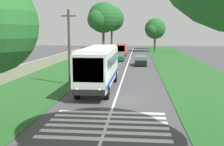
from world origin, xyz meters
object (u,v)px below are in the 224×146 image
Objects in this scene: coach_bus at (99,65)px; trailing_car_1 at (119,57)px; roadside_tree_left_1 at (111,20)px; roadside_tree_right_0 at (155,28)px; roadside_tree_left_2 at (102,18)px; trailing_car_0 at (141,61)px; trailing_minibus_0 at (121,48)px; roadside_tree_right_1 at (155,29)px; utility_pole at (69,46)px.

coach_bus is 2.60× the size of trailing_car_1.
roadside_tree_right_0 is (9.10, -11.78, -2.23)m from roadside_tree_left_1.
roadside_tree_left_2 reaches higher than coach_bus.
roadside_tree_left_1 is at bearing 4.36° from coach_bus.
coach_bus is at bearing 172.24° from roadside_tree_right_0.
trailing_car_0 is at bearing 174.16° from roadside_tree_right_0.
trailing_minibus_0 is (34.68, 0.18, -0.60)m from coach_bus.
roadside_tree_left_2 reaches higher than roadside_tree_right_0.
roadside_tree_left_2 is at bearing 126.01° from roadside_tree_right_1.
roadside_tree_right_1 reaches higher than coach_bus.
coach_bus is 1.34× the size of roadside_tree_right_1.
utility_pole reaches higher than trailing_car_1.
roadside_tree_right_0 is at bearing -5.84° from trailing_car_0.
coach_bus is 18.48m from trailing_car_0.
utility_pole is (-16.24, 6.97, 3.08)m from trailing_car_0.
roadside_tree_right_1 reaches higher than trailing_car_1.
trailing_car_1 is 0.51× the size of roadside_tree_right_0.
roadside_tree_right_1 is (12.80, -7.61, 4.09)m from trailing_minibus_0.
roadside_tree_right_1 is (29.47, -3.60, 4.97)m from trailing_car_0.
roadside_tree_left_1 is at bearing 127.68° from roadside_tree_right_0.
coach_bus is 1.56× the size of utility_pole.
roadside_tree_right_1 is 46.95m from utility_pole.
roadside_tree_right_0 is at bearing -2.86° from roadside_tree_right_1.
roadside_tree_right_1 reaches higher than trailing_car_0.
roadside_tree_left_2 reaches higher than trailing_car_1.
coach_bus is 0.97× the size of roadside_tree_left_2.
trailing_car_0 is at bearing -157.59° from roadside_tree_left_2.
trailing_car_1 is at bearing 166.99° from roadside_tree_right_0.
coach_bus is 39.39m from roadside_tree_left_2.
trailing_car_0 is (18.02, -3.83, -1.48)m from coach_bus.
roadside_tree_left_1 reaches higher than roadside_tree_right_0.
roadside_tree_right_0 is at bearing -11.06° from utility_pole.
trailing_car_0 is 23.51m from roadside_tree_left_2.
trailing_car_1 is 35.56m from roadside_tree_right_0.
roadside_tree_right_0 is (24.03, -8.18, 4.40)m from trailing_minibus_0.
roadside_tree_left_1 is at bearing 8.71° from trailing_car_1.
roadside_tree_left_2 reaches higher than utility_pole.
roadside_tree_left_1 reaches higher than trailing_car_0.
roadside_tree_left_2 is 1.38× the size of roadside_tree_right_0.
roadside_tree_left_2 reaches higher than trailing_car_0.
roadside_tree_left_1 is 10.98m from roadside_tree_left_2.
trailing_car_1 is 0.37× the size of roadside_tree_left_1.
utility_pole is at bearing 156.78° from trailing_car_0.
trailing_car_0 is 0.60× the size of utility_pole.
trailing_minibus_0 is at bearing 149.24° from roadside_tree_right_1.
roadside_tree_right_0 is (58.71, -8.00, 3.80)m from coach_bus.
roadside_tree_right_0 is at bearing -13.01° from trailing_car_1.
roadside_tree_left_2 is 37.17m from utility_pole.
trailing_car_0 is 0.51× the size of roadside_tree_right_0.
utility_pole is (-22.67, 3.21, 3.08)m from trailing_car_1.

